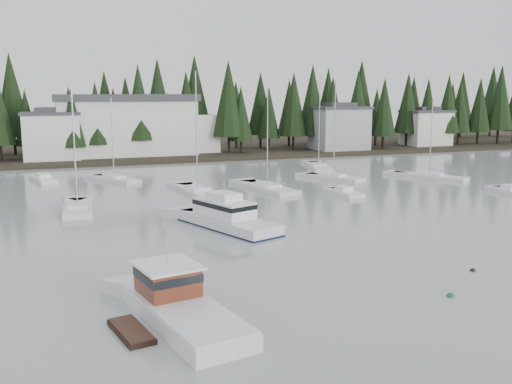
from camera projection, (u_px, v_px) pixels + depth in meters
ground at (429, 320)px, 29.71m from camera, size 260.00×260.00×0.00m
far_shore_land at (143, 149)px, 119.64m from camera, size 240.00×54.00×1.00m
conifer_treeline at (152, 154)px, 109.45m from camera, size 200.00×22.00×20.00m
house_west at (51, 135)px, 96.16m from camera, size 9.54×7.42×8.75m
house_east_a at (339, 127)px, 113.17m from camera, size 10.60×8.48×9.25m
house_east_b at (426, 127)px, 122.43m from camera, size 9.54×7.42×8.25m
harbor_inn at (138, 125)px, 104.07m from camera, size 29.50×11.50×10.90m
lobster_boat_brown at (178, 309)px, 29.65m from camera, size 6.43×10.59×5.00m
cabin_cruiser_center at (227, 219)px, 49.96m from camera, size 7.07×11.50×4.73m
sailboat_0 at (318, 168)px, 89.40m from camera, size 5.59×11.14×14.89m
sailboat_1 at (198, 192)px, 67.28m from camera, size 4.04×10.47×14.66m
sailboat_2 at (114, 181)px, 76.29m from camera, size 6.47×8.89×11.57m
sailboat_3 at (333, 179)px, 77.72m from camera, size 6.54×8.78×13.93m
sailboat_4 at (267, 189)px, 69.61m from camera, size 4.69×10.95×12.53m
sailboat_5 at (429, 178)px, 78.87m from camera, size 7.35×10.31×11.26m
sailboat_6 at (78, 210)px, 57.25m from camera, size 3.17×9.44×12.92m
runabout_1 at (344, 194)px, 65.95m from camera, size 2.82×5.50×1.42m
runabout_2 at (510, 192)px, 66.83m from camera, size 2.66×5.89×1.42m
runabout_3 at (44, 180)px, 76.24m from camera, size 3.77×7.15×1.42m
mooring_buoy_green at (450, 296)px, 33.11m from camera, size 0.45×0.45×0.45m
mooring_buoy_dark at (473, 271)px, 37.84m from camera, size 0.39×0.39×0.39m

